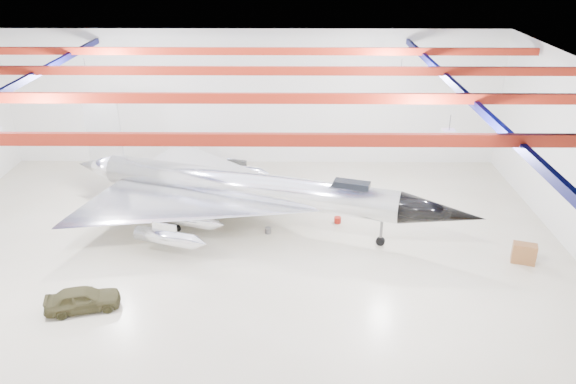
{
  "coord_description": "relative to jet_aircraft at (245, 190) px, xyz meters",
  "views": [
    {
      "loc": [
        3.18,
        -29.42,
        17.56
      ],
      "look_at": [
        2.89,
        2.0,
        3.13
      ],
      "focal_mm": 35.0,
      "sensor_mm": 36.0,
      "label": 1
    }
  ],
  "objects": [
    {
      "name": "toolbox_red",
      "position": [
        -1.53,
        4.96,
        -2.3
      ],
      "size": [
        0.55,
        0.46,
        0.36
      ],
      "primitive_type": "cube",
      "rotation": [
        0.0,
        0.0,
        0.11
      ],
      "color": "#A81A10",
      "rests_on": "floor"
    },
    {
      "name": "floor",
      "position": [
        -0.11,
        -3.65,
        -2.48
      ],
      "size": [
        40.0,
        40.0,
        0.0
      ],
      "primitive_type": "plane",
      "color": "#B9B093",
      "rests_on": "ground"
    },
    {
      "name": "desk",
      "position": [
        16.62,
        -4.65,
        -1.86
      ],
      "size": [
        1.48,
        1.04,
        1.23
      ],
      "primitive_type": "cube",
      "rotation": [
        0.0,
        0.0,
        -0.31
      ],
      "color": "brown",
      "rests_on": "floor"
    },
    {
      "name": "ceiling_structure",
      "position": [
        -0.11,
        -3.65,
        7.85
      ],
      "size": [
        39.5,
        29.5,
        1.08
      ],
      "color": "maroon",
      "rests_on": "ceiling"
    },
    {
      "name": "crate_small",
      "position": [
        -5.75,
        2.43,
        -2.35
      ],
      "size": [
        0.42,
        0.38,
        0.25
      ],
      "primitive_type": "cube",
      "rotation": [
        0.0,
        0.0,
        0.31
      ],
      "color": "#59595B",
      "rests_on": "floor"
    },
    {
      "name": "jeep",
      "position": [
        -7.67,
        -9.41,
        -1.84
      ],
      "size": [
        3.98,
        2.4,
        1.27
      ],
      "primitive_type": "imported",
      "rotation": [
        0.0,
        0.0,
        1.83
      ],
      "color": "#3C381E",
      "rests_on": "floor"
    },
    {
      "name": "engine_drum",
      "position": [
        1.48,
        -1.2,
        -2.29
      ],
      "size": [
        0.49,
        0.49,
        0.37
      ],
      "primitive_type": "cylinder",
      "rotation": [
        0.0,
        0.0,
        -0.21
      ],
      "color": "#59595B",
      "rests_on": "floor"
    },
    {
      "name": "spares_box",
      "position": [
        0.68,
        6.81,
        -2.31
      ],
      "size": [
        0.5,
        0.5,
        0.34
      ],
      "primitive_type": "cylinder",
      "rotation": [
        0.0,
        0.0,
        -0.41
      ],
      "color": "#59595B",
      "rests_on": "floor"
    },
    {
      "name": "jet_aircraft",
      "position": [
        0.0,
        0.0,
        0.0
      ],
      "size": [
        26.95,
        19.84,
        7.55
      ],
      "rotation": [
        0.0,
        0.0,
        -0.31
      ],
      "color": "silver",
      "rests_on": "floor"
    },
    {
      "name": "tool_chest",
      "position": [
        6.08,
        0.25,
        -2.27
      ],
      "size": [
        0.55,
        0.55,
        0.42
      ],
      "primitive_type": "cylinder",
      "rotation": [
        0.0,
        0.0,
        -0.23
      ],
      "color": "#A81A10",
      "rests_on": "floor"
    },
    {
      "name": "parts_bin",
      "position": [
        0.7,
        3.15,
        -2.29
      ],
      "size": [
        0.54,
        0.44,
        0.37
      ],
      "primitive_type": "cube",
      "rotation": [
        0.0,
        0.0,
        -0.04
      ],
      "color": "olive",
      "rests_on": "floor"
    },
    {
      "name": "oil_barrel",
      "position": [
        -0.91,
        2.55,
        -2.27
      ],
      "size": [
        0.64,
        0.54,
        0.41
      ],
      "primitive_type": "cube",
      "rotation": [
        0.0,
        0.0,
        -0.14
      ],
      "color": "olive",
      "rests_on": "floor"
    },
    {
      "name": "crate_ply",
      "position": [
        -4.99,
        -0.09,
        -2.32
      ],
      "size": [
        0.55,
        0.49,
        0.32
      ],
      "primitive_type": "cube",
      "rotation": [
        0.0,
        0.0,
        0.31
      ],
      "color": "olive",
      "rests_on": "floor"
    },
    {
      "name": "wall_back",
      "position": [
        -0.11,
        11.35,
        3.02
      ],
      "size": [
        40.0,
        0.0,
        40.0
      ],
      "primitive_type": "plane",
      "rotation": [
        1.57,
        0.0,
        0.0
      ],
      "color": "silver",
      "rests_on": "floor"
    },
    {
      "name": "ceiling",
      "position": [
        -0.11,
        -3.65,
        8.52
      ],
      "size": [
        40.0,
        40.0,
        0.0
      ],
      "primitive_type": "plane",
      "rotation": [
        3.14,
        0.0,
        0.0
      ],
      "color": "#0A0F38",
      "rests_on": "wall_back"
    }
  ]
}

